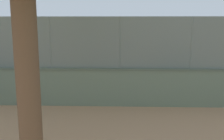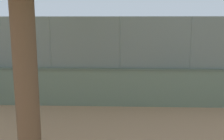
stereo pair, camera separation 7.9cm
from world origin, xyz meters
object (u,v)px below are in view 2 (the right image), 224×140
object	(u,v)px
player_near_wall_returning	(87,68)
sports_ball	(176,69)
player_at_service_line	(165,63)
spare_ball_by_wall	(96,98)
player_crossing_court	(68,73)

from	to	relation	value
player_near_wall_returning	sports_ball	distance (m)	5.35
player_at_service_line	player_near_wall_returning	bearing A→B (deg)	17.71
player_at_service_line	sports_ball	world-z (taller)	player_at_service_line
sports_ball	spare_ball_by_wall	xyz separation A→B (m)	(4.51, 3.33, -0.84)
player_crossing_court	sports_ball	world-z (taller)	player_crossing_court
player_near_wall_returning	spare_ball_by_wall	xyz separation A→B (m)	(-0.84, 3.62, -0.80)
sports_ball	spare_ball_by_wall	bearing A→B (deg)	36.45
sports_ball	spare_ball_by_wall	size ratio (longest dim) A/B	0.58
player_crossing_court	sports_ball	size ratio (longest dim) A/B	17.04
player_at_service_line	player_crossing_court	xyz separation A→B (m)	(5.82, 3.50, 0.01)
player_at_service_line	sports_ball	size ratio (longest dim) A/B	16.85
player_near_wall_returning	sports_ball	world-z (taller)	player_near_wall_returning
player_crossing_court	player_near_wall_returning	size ratio (longest dim) A/B	1.11
player_crossing_court	player_at_service_line	bearing A→B (deg)	-149.02
player_at_service_line	player_crossing_court	world-z (taller)	player_crossing_court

